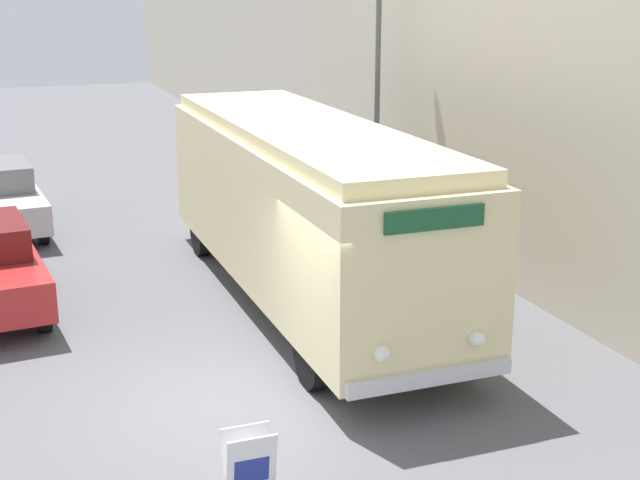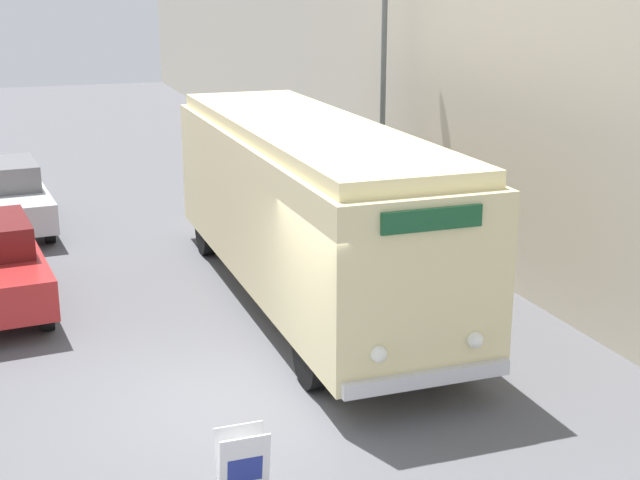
# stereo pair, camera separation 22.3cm
# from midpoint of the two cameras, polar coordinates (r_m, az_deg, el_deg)

# --- Properties ---
(ground_plane) EXTENTS (80.00, 80.00, 0.00)m
(ground_plane) POSITION_cam_midpoint_polar(r_m,az_deg,el_deg) (12.22, -6.27, -10.59)
(ground_plane) COLOR #56565B
(building_wall_right) EXTENTS (0.30, 60.00, 7.19)m
(building_wall_right) POSITION_cam_midpoint_polar(r_m,az_deg,el_deg) (22.48, 2.55, 11.40)
(building_wall_right) COLOR beige
(building_wall_right) RESTS_ON ground_plane
(vintage_bus) EXTENTS (2.47, 9.67, 3.19)m
(vintage_bus) POSITION_cam_midpoint_polar(r_m,az_deg,el_deg) (15.45, -1.43, 2.39)
(vintage_bus) COLOR black
(vintage_bus) RESTS_ON ground_plane
(sign_board) EXTENTS (0.55, 0.33, 0.88)m
(sign_board) POSITION_cam_midpoint_polar(r_m,az_deg,el_deg) (9.96, -5.20, -14.42)
(sign_board) COLOR gray
(sign_board) RESTS_ON ground_plane
(streetlamp) EXTENTS (0.36, 0.36, 7.29)m
(streetlamp) POSITION_cam_midpoint_polar(r_m,az_deg,el_deg) (19.63, 3.44, 13.74)
(streetlamp) COLOR #595E60
(streetlamp) RESTS_ON ground_plane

